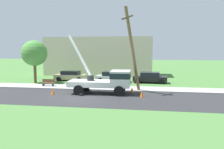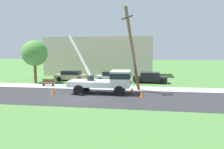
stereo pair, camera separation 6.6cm
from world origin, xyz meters
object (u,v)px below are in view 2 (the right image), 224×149
Objects in this scene: traffic_cone_ahead at (142,94)px; roadside_tree_near at (35,53)px; traffic_cone_behind at (53,92)px; parked_sedan_silver at (112,77)px; park_bench at (48,83)px; leaning_utility_pole at (132,49)px; utility_truck at (108,80)px; parked_sedan_tan at (71,76)px; traffic_cone_curbside at (132,90)px; parked_sedan_black at (150,78)px.

traffic_cone_ahead is 0.10× the size of roadside_tree_near.
parked_sedan_silver is at bearing 64.80° from traffic_cone_behind.
leaning_utility_pole is at bearing -11.19° from park_bench.
parked_sedan_tan is (-6.85, 8.53, -0.70)m from utility_truck.
parked_sedan_silver is at bearing -3.37° from parked_sedan_tan.
parked_sedan_tan reaches higher than traffic_cone_curbside.
parked_sedan_tan and parked_sedan_silver have the same top height.
roadside_tree_near reaches higher than parked_sedan_black.
leaning_utility_pole is 15.57× the size of traffic_cone_behind.
traffic_cone_curbside is at bearing -39.25° from parked_sedan_tan.
utility_truck is at bearing 13.81° from traffic_cone_behind.
roadside_tree_near is at bearing -145.27° from parked_sedan_tan.
traffic_cone_behind is 10.50m from parked_sedan_silver.
traffic_cone_behind is 0.13× the size of parked_sedan_silver.
traffic_cone_behind is (-7.69, -2.42, -4.19)m from leaning_utility_pole.
leaning_utility_pole is (2.35, 1.10, 3.06)m from utility_truck.
park_bench reaches higher than traffic_cone_curbside.
roadside_tree_near reaches higher than traffic_cone_behind.
traffic_cone_ahead is 0.13× the size of parked_sedan_tan.
leaning_utility_pole is 5.45× the size of park_bench.
roadside_tree_near is at bearing 160.41° from leaning_utility_pole.
roadside_tree_near is (-10.81, 5.79, 2.49)m from utility_truck.
parked_sedan_silver is (-3.22, 7.07, -3.76)m from leaning_utility_pole.
parked_sedan_black reaches higher than traffic_cone_ahead.
traffic_cone_curbside is at bearing -104.27° from parked_sedan_black.
parked_sedan_tan is at bearing 178.06° from parked_sedan_black.
traffic_cone_ahead is (3.45, -1.08, -1.13)m from utility_truck.
parked_sedan_tan is (-9.20, 7.43, -3.76)m from leaning_utility_pole.
leaning_utility_pole reaches higher than parked_sedan_black.
parked_sedan_silver is (-0.88, 8.18, -0.70)m from utility_truck.
utility_truck is at bearing -83.89° from parked_sedan_silver.
traffic_cone_ahead is at bearing -62.48° from traffic_cone_curbside.
utility_truck is 10.96m from parked_sedan_tan.
leaning_utility_pole reaches higher than traffic_cone_ahead.
traffic_cone_behind is 5.05m from park_bench.
traffic_cone_behind is at bearing -115.20° from parked_sedan_silver.
utility_truck reaches higher than parked_sedan_silver.
leaning_utility_pole is 8.20m from parked_sedan_black.
traffic_cone_curbside is at bearing 117.52° from traffic_cone_ahead.
parked_sedan_silver is 5.06m from parked_sedan_black.
park_bench is (-10.13, 2.00, -4.01)m from leaning_utility_pole.
parked_sedan_tan is at bearing 141.10° from leaning_utility_pole.
parked_sedan_tan is at bearing 140.75° from traffic_cone_curbside.
parked_sedan_silver reaches higher than traffic_cone_behind.
park_bench is at bearing -41.51° from roadside_tree_near.
traffic_cone_curbside is 0.35× the size of park_bench.
traffic_cone_behind is 0.35× the size of park_bench.
parked_sedan_black is at bearing 75.73° from traffic_cone_curbside.
utility_truck is 1.53× the size of parked_sedan_black.
parked_sedan_tan is at bearing 34.73° from roadside_tree_near.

